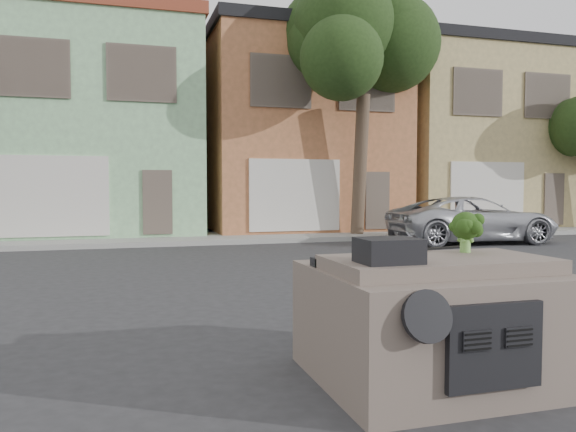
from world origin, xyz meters
name	(u,v)px	position (x,y,z in m)	size (l,w,h in m)	color
ground_plane	(317,309)	(0.00, 0.00, 0.00)	(120.00, 120.00, 0.00)	#303033
sidewalk	(207,238)	(0.00, 10.50, 0.07)	(40.00, 3.00, 0.15)	gray
townhouse_mint	(95,131)	(-3.50, 14.50, 3.77)	(7.20, 8.20, 7.55)	#90C58F
townhouse_tan	(290,136)	(4.00, 14.50, 3.77)	(7.20, 8.20, 7.55)	#B26C43
townhouse_beige	(452,141)	(11.50, 14.50, 3.77)	(7.20, 8.20, 7.55)	tan
silver_pickup	(472,243)	(7.75, 7.48, 0.00)	(2.37, 5.14, 1.43)	silver
tree_near	(360,110)	(5.00, 9.80, 4.25)	(4.40, 4.00, 8.50)	#203614
car_dashboard	(429,317)	(0.00, -3.00, 0.56)	(2.00, 1.80, 1.12)	#695B51
instrument_hump	(389,251)	(-0.58, -3.35, 1.22)	(0.48, 0.38, 0.20)	black
wiper_arm	(434,249)	(0.28, -2.62, 1.13)	(0.70, 0.03, 0.02)	black
broccoli	(465,232)	(0.44, -2.89, 1.31)	(0.32, 0.32, 0.39)	#1E3910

